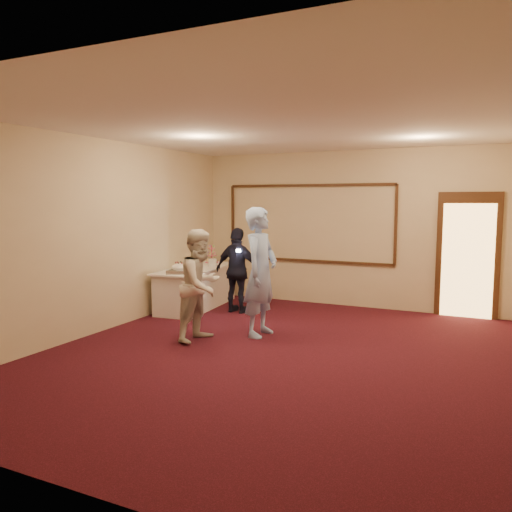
% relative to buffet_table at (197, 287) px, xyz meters
% --- Properties ---
extents(floor, '(7.00, 7.00, 0.00)m').
position_rel_buffet_table_xyz_m(floor, '(2.58, -2.12, -0.39)').
color(floor, black).
rests_on(floor, ground).
extents(room_walls, '(6.04, 7.04, 3.02)m').
position_rel_buffet_table_xyz_m(room_walls, '(2.58, -2.12, 1.64)').
color(room_walls, beige).
rests_on(room_walls, floor).
extents(wall_molding, '(3.45, 0.04, 1.55)m').
position_rel_buffet_table_xyz_m(wall_molding, '(1.78, 1.35, 1.21)').
color(wall_molding, '#372110').
rests_on(wall_molding, room_walls).
extents(doorway, '(1.05, 0.07, 2.20)m').
position_rel_buffet_table_xyz_m(doorway, '(4.73, 1.34, 0.69)').
color(doorway, '#372110').
rests_on(doorway, floor).
extents(buffet_table, '(1.02, 2.21, 0.77)m').
position_rel_buffet_table_xyz_m(buffet_table, '(0.00, 0.00, 0.00)').
color(buffet_table, silver).
rests_on(buffet_table, floor).
extents(pavlova_tray, '(0.49, 0.56, 0.19)m').
position_rel_buffet_table_xyz_m(pavlova_tray, '(0.15, -0.75, 0.46)').
color(pavlova_tray, silver).
rests_on(pavlova_tray, buffet_table).
extents(cupcake_stand, '(0.27, 0.27, 0.39)m').
position_rel_buffet_table_xyz_m(cupcake_stand, '(-0.13, 0.82, 0.52)').
color(cupcake_stand, '#DF4E7F').
rests_on(cupcake_stand, buffet_table).
extents(plate_stack_a, '(0.20, 0.20, 0.16)m').
position_rel_buffet_table_xyz_m(plate_stack_a, '(-0.12, 0.11, 0.47)').
color(plate_stack_a, white).
rests_on(plate_stack_a, buffet_table).
extents(plate_stack_b, '(0.17, 0.17, 0.14)m').
position_rel_buffet_table_xyz_m(plate_stack_b, '(0.16, 0.35, 0.45)').
color(plate_stack_b, white).
rests_on(plate_stack_b, buffet_table).
extents(tart, '(0.28, 0.28, 0.06)m').
position_rel_buffet_table_xyz_m(tart, '(0.22, -0.38, 0.41)').
color(tart, white).
rests_on(tart, buffet_table).
extents(man, '(0.49, 0.73, 1.95)m').
position_rel_buffet_table_xyz_m(man, '(1.95, -1.30, 0.59)').
color(man, '#98B8F9').
rests_on(man, floor).
extents(woman, '(0.70, 0.86, 1.64)m').
position_rel_buffet_table_xyz_m(woman, '(1.27, -1.91, 0.43)').
color(woman, silver).
rests_on(woman, floor).
extents(guest, '(0.94, 0.45, 1.56)m').
position_rel_buffet_table_xyz_m(guest, '(0.92, -0.05, 0.39)').
color(guest, black).
rests_on(guest, floor).
extents(camera_flash, '(0.07, 0.04, 0.05)m').
position_rel_buffet_table_xyz_m(camera_flash, '(1.05, -0.27, 0.78)').
color(camera_flash, white).
rests_on(camera_flash, guest).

